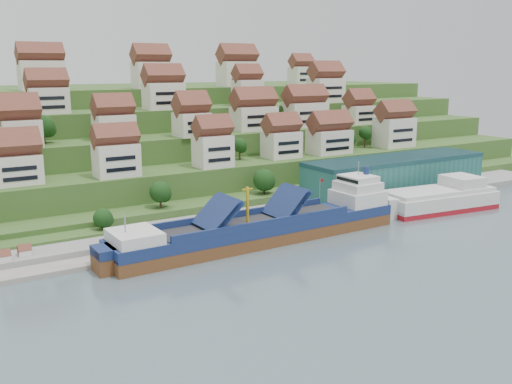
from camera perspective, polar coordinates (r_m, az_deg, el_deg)
ground at (r=131.42m, az=2.80°, el=-4.58°), size 300.00×300.00×0.00m
quay at (r=154.18m, az=5.78°, el=-1.64°), size 180.00×14.00×2.20m
pebble_beach at (r=122.20m, az=-23.94°, el=-6.76°), size 45.00×20.00×1.00m
hillside at (r=220.69m, az=-12.63°, el=4.90°), size 260.00×128.00×31.00m
hillside_village at (r=180.85m, az=-7.42°, el=7.93°), size 159.64×63.18×29.33m
hillside_trees at (r=161.16m, az=-8.48°, el=4.26°), size 137.44×62.15×29.68m
warehouse at (r=175.24m, az=13.77°, el=1.81°), size 60.00×15.00×10.00m
flagpole at (r=147.90m, az=6.42°, el=0.04°), size 1.28×0.16×8.00m
cargo_ship at (r=128.40m, az=1.25°, el=-3.58°), size 69.96×12.18×15.37m
second_ship at (r=163.86m, az=17.93°, el=-0.71°), size 34.22×15.84×9.59m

